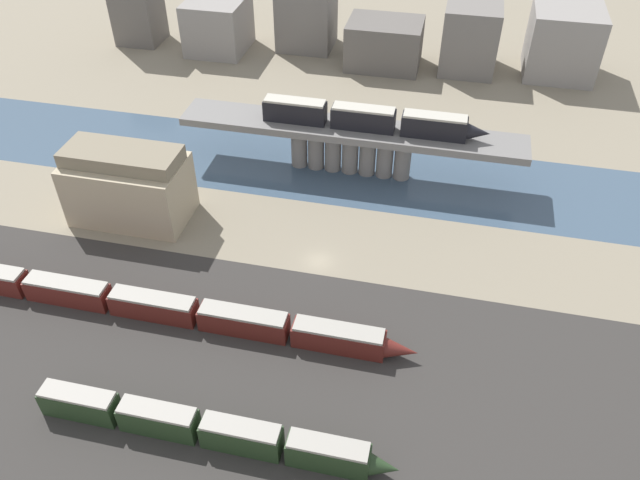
# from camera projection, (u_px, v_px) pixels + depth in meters

# --- Properties ---
(ground_plane) EXTENTS (400.00, 400.00, 0.00)m
(ground_plane) POSITION_uv_depth(u_px,v_px,m) (319.00, 261.00, 95.58)
(ground_plane) COLOR gray
(railbed_yard) EXTENTS (280.00, 42.00, 0.01)m
(railbed_yard) POSITION_uv_depth(u_px,v_px,m) (276.00, 387.00, 77.73)
(railbed_yard) COLOR #33302D
(railbed_yard) RESTS_ON ground
(river_water) EXTENTS (320.00, 22.08, 0.01)m
(river_water) POSITION_uv_depth(u_px,v_px,m) (350.00, 170.00, 114.47)
(river_water) COLOR #3D5166
(river_water) RESTS_ON ground
(bridge) EXTENTS (60.85, 8.10, 9.14)m
(bridge) POSITION_uv_depth(u_px,v_px,m) (351.00, 140.00, 110.24)
(bridge) COLOR slate
(bridge) RESTS_ON ground
(train_on_bridge) EXTENTS (39.05, 3.08, 3.99)m
(train_on_bridge) POSITION_uv_depth(u_px,v_px,m) (371.00, 119.00, 106.73)
(train_on_bridge) COLOR black
(train_on_bridge) RESTS_ON bridge
(train_yard_near) EXTENTS (42.59, 2.72, 3.93)m
(train_yard_near) POSITION_uv_depth(u_px,v_px,m) (208.00, 430.00, 70.94)
(train_yard_near) COLOR #23381E
(train_yard_near) RESTS_ON ground
(train_yard_mid) EXTENTS (68.64, 2.98, 3.58)m
(train_yard_mid) POSITION_uv_depth(u_px,v_px,m) (164.00, 308.00, 85.66)
(train_yard_mid) COLOR #5B1E19
(train_yard_mid) RESTS_ON ground
(warehouse_building) EXTENTS (18.74, 10.73, 12.73)m
(warehouse_building) POSITION_uv_depth(u_px,v_px,m) (129.00, 185.00, 100.45)
(warehouse_building) COLOR tan
(warehouse_building) RESTS_ON ground
(city_block_left) EXTENTS (13.64, 15.17, 12.28)m
(city_block_left) POSITION_uv_depth(u_px,v_px,m) (218.00, 25.00, 151.78)
(city_block_left) COLOR gray
(city_block_left) RESTS_ON ground
(city_block_center) EXTENTS (13.18, 12.18, 17.13)m
(city_block_center) POSITION_uv_depth(u_px,v_px,m) (307.00, 12.00, 151.57)
(city_block_center) COLOR slate
(city_block_center) RESTS_ON ground
(city_block_right) EXTENTS (17.06, 12.91, 10.53)m
(city_block_right) POSITION_uv_depth(u_px,v_px,m) (384.00, 44.00, 145.22)
(city_block_right) COLOR #605B56
(city_block_right) RESTS_ON ground
(city_block_far_right) EXTENTS (12.35, 13.95, 15.05)m
(city_block_far_right) POSITION_uv_depth(u_px,v_px,m) (470.00, 37.00, 142.46)
(city_block_far_right) COLOR slate
(city_block_far_right) RESTS_ON ground
(city_block_tall) EXTENTS (15.26, 15.14, 14.93)m
(city_block_tall) POSITION_uv_depth(u_px,v_px,m) (563.00, 42.00, 140.46)
(city_block_tall) COLOR gray
(city_block_tall) RESTS_ON ground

